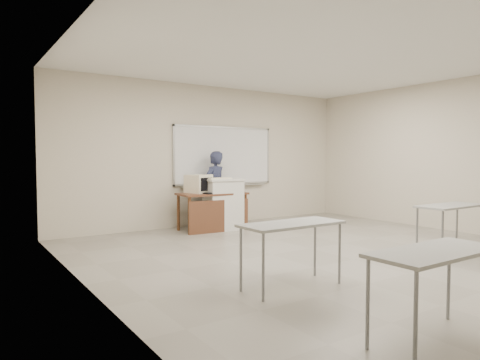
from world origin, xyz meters
TOP-DOWN VIEW (x-y plane):
  - floor at (0.00, 0.00)m, footprint 7.00×8.00m
  - whiteboard at (0.30, 3.97)m, footprint 2.48×0.10m
  - student_desks at (-0.00, -1.35)m, footprint 4.40×2.20m
  - instructor_desk at (-0.40, 3.19)m, footprint 1.35×0.67m
  - podium at (-0.20, 3.20)m, footprint 0.73×0.54m
  - crt_monitor at (-0.65, 3.43)m, footprint 0.40×0.45m
  - laptop at (-0.50, 3.18)m, footprint 0.36×0.33m
  - mouse at (-0.20, 3.35)m, footprint 0.13×0.10m
  - keyboard at (-0.35, 3.08)m, footprint 0.46×0.18m
  - presenter at (-0.10, 3.72)m, footprint 0.67×0.55m

SIDE VIEW (x-z plane):
  - floor at x=0.00m, z-range -0.01..0.00m
  - podium at x=-0.20m, z-range 0.00..1.03m
  - instructor_desk at x=-0.40m, z-range 0.16..0.91m
  - student_desks at x=0.00m, z-range 0.31..1.04m
  - mouse at x=-0.20m, z-range 0.75..0.79m
  - presenter at x=-0.10m, z-range 0.00..1.59m
  - laptop at x=-0.50m, z-range 0.68..0.94m
  - crt_monitor at x=-0.65m, z-range 0.74..1.12m
  - keyboard at x=-0.35m, z-range 1.03..1.06m
  - whiteboard at x=0.30m, z-range 0.83..2.14m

